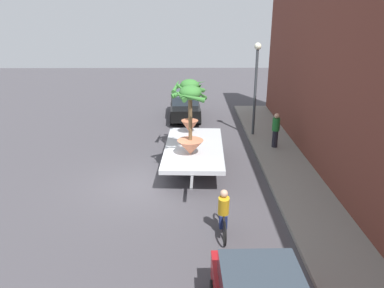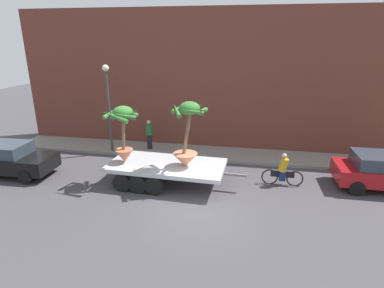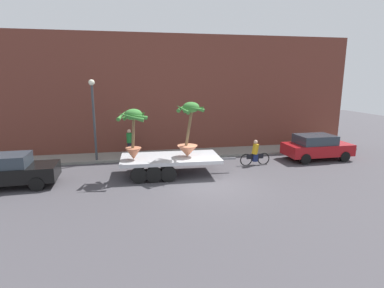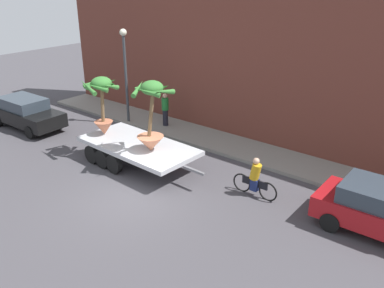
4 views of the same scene
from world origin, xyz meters
TOP-DOWN VIEW (x-y plane):
  - ground_plane at (0.00, 0.00)m, footprint 60.00×60.00m
  - sidewalk at (0.00, 6.10)m, footprint 24.00×2.20m
  - building_facade at (0.00, 7.80)m, footprint 24.00×1.20m
  - flatbed_trailer at (-2.01, 2.05)m, footprint 6.22×2.70m
  - potted_palm_rear at (-3.64, 1.85)m, footprint 1.56×1.61m
  - potted_palm_middle at (-0.79, 1.88)m, footprint 1.53×1.54m
  - cyclist at (3.37, 2.88)m, footprint 1.84×0.34m
  - parked_car at (7.66, 3.33)m, footprint 4.15×2.02m
  - trailing_car at (-9.61, 1.58)m, footprint 4.50×1.96m
  - pedestrian_near_gate at (-3.89, 6.05)m, footprint 0.36×0.36m
  - street_lamp at (-5.89, 5.30)m, footprint 0.36×0.36m

SIDE VIEW (x-z plane):
  - ground_plane at x=0.00m, z-range 0.00..0.00m
  - sidewalk at x=0.00m, z-range 0.00..0.15m
  - cyclist at x=3.37m, z-range -0.10..1.44m
  - flatbed_trailer at x=-2.01m, z-range 0.27..1.25m
  - parked_car at x=7.66m, z-range 0.04..1.62m
  - trailing_car at x=-9.61m, z-range 0.04..1.62m
  - pedestrian_near_gate at x=-3.89m, z-range 0.19..1.90m
  - potted_palm_middle at x=-0.79m, z-range 0.93..3.81m
  - potted_palm_rear at x=-3.64m, z-range 1.25..3.83m
  - street_lamp at x=-5.89m, z-range 0.82..5.65m
  - building_facade at x=0.00m, z-range 0.00..7.92m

